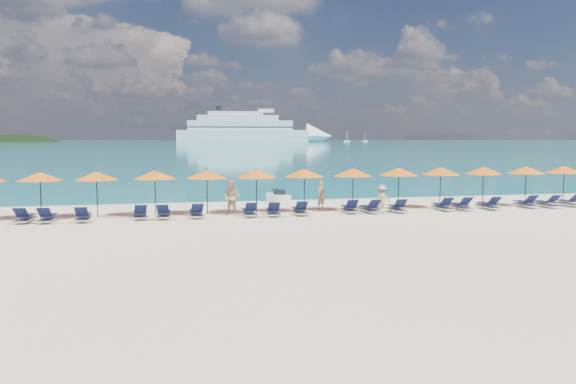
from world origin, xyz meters
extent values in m
plane|color=beige|center=(0.00, 0.00, 0.00)|extent=(1400.00, 1400.00, 0.00)
cube|color=#1FA9B2|center=(0.00, 660.00, 0.01)|extent=(1600.00, 1300.00, 0.01)
ellipsoid|color=black|center=(-150.00, 560.00, -35.00)|extent=(162.00, 126.00, 85.50)
cube|color=silver|center=(66.54, 515.36, 5.65)|extent=(125.94, 35.58, 11.30)
cone|color=silver|center=(140.67, 507.49, 5.65)|extent=(27.33, 27.33, 24.85)
cube|color=silver|center=(64.29, 515.60, 15.81)|extent=(100.87, 29.59, 9.04)
cube|color=silver|center=(62.04, 515.84, 22.59)|extent=(78.39, 24.98, 5.65)
cube|color=silver|center=(59.80, 516.08, 27.11)|extent=(53.33, 18.99, 3.95)
cube|color=black|center=(64.29, 515.60, 14.12)|extent=(102.13, 29.94, 1.02)
cube|color=black|center=(64.29, 515.60, 18.07)|extent=(99.61, 29.23, 1.02)
cylinder|color=black|center=(44.30, 517.72, 31.63)|extent=(4.97, 4.97, 6.21)
cube|color=silver|center=(196.44, 530.36, 0.70)|extent=(5.26, 1.75, 1.40)
cylinder|color=silver|center=(196.44, 530.36, 5.26)|extent=(0.32, 0.32, 8.77)
cube|color=silver|center=(168.19, 504.68, 0.78)|extent=(5.84, 1.95, 1.56)
cylinder|color=silver|center=(168.19, 504.68, 5.84)|extent=(0.35, 0.35, 9.73)
cube|color=white|center=(0.68, 8.86, 0.27)|extent=(1.13, 2.26, 0.49)
cube|color=black|center=(0.71, 8.69, 0.63)|extent=(0.58, 0.96, 0.31)
cylinder|color=black|center=(0.60, 9.40, 0.76)|extent=(0.50, 0.13, 0.05)
imported|color=tan|center=(2.34, 5.32, 0.76)|extent=(0.66, 0.58, 1.52)
imported|color=tan|center=(-2.65, 3.94, 0.89)|extent=(1.00, 0.88, 1.78)
imported|color=tan|center=(5.00, 3.32, 0.72)|extent=(0.97, 0.53, 1.43)
cylinder|color=black|center=(-11.64, 4.75, 1.10)|extent=(0.05, 0.05, 2.20)
cone|color=orange|center=(-11.64, 4.75, 2.02)|extent=(2.10, 2.10, 0.42)
sphere|color=black|center=(-11.64, 4.75, 2.24)|extent=(0.08, 0.08, 0.08)
cylinder|color=black|center=(-9.07, 4.59, 1.10)|extent=(0.05, 0.05, 2.20)
cone|color=orange|center=(-9.07, 4.59, 2.02)|extent=(2.10, 2.10, 0.42)
sphere|color=black|center=(-9.07, 4.59, 2.24)|extent=(0.08, 0.08, 0.08)
cylinder|color=black|center=(-6.35, 4.80, 1.10)|extent=(0.05, 0.05, 2.20)
cone|color=orange|center=(-6.35, 4.80, 2.02)|extent=(2.10, 2.10, 0.42)
sphere|color=black|center=(-6.35, 4.80, 2.24)|extent=(0.08, 0.08, 0.08)
cylinder|color=black|center=(-3.80, 4.67, 1.10)|extent=(0.05, 0.05, 2.20)
cone|color=orange|center=(-3.80, 4.67, 2.02)|extent=(2.10, 2.10, 0.42)
sphere|color=black|center=(-3.80, 4.67, 2.24)|extent=(0.08, 0.08, 0.08)
cylinder|color=black|center=(-1.29, 4.67, 1.10)|extent=(0.05, 0.05, 2.20)
cone|color=orange|center=(-1.29, 4.67, 2.02)|extent=(2.10, 2.10, 0.42)
sphere|color=black|center=(-1.29, 4.67, 2.24)|extent=(0.08, 0.08, 0.08)
cylinder|color=black|center=(1.23, 4.68, 1.10)|extent=(0.05, 0.05, 2.20)
cone|color=orange|center=(1.23, 4.68, 2.02)|extent=(2.10, 2.10, 0.42)
sphere|color=black|center=(1.23, 4.68, 2.24)|extent=(0.08, 0.08, 0.08)
cylinder|color=black|center=(3.88, 4.62, 1.10)|extent=(0.05, 0.05, 2.20)
cone|color=orange|center=(3.88, 4.62, 2.02)|extent=(2.10, 2.10, 0.42)
sphere|color=black|center=(3.88, 4.62, 2.24)|extent=(0.08, 0.08, 0.08)
cylinder|color=black|center=(6.49, 4.69, 1.10)|extent=(0.05, 0.05, 2.20)
cone|color=orange|center=(6.49, 4.69, 2.02)|extent=(2.10, 2.10, 0.42)
sphere|color=black|center=(6.49, 4.69, 2.24)|extent=(0.08, 0.08, 0.08)
cylinder|color=black|center=(8.97, 4.72, 1.10)|extent=(0.05, 0.05, 2.20)
cone|color=orange|center=(8.97, 4.72, 2.02)|extent=(2.10, 2.10, 0.42)
sphere|color=black|center=(8.97, 4.72, 2.24)|extent=(0.08, 0.08, 0.08)
cylinder|color=black|center=(11.51, 4.60, 1.10)|extent=(0.05, 0.05, 2.20)
cone|color=orange|center=(11.51, 4.60, 2.02)|extent=(2.10, 2.10, 0.42)
sphere|color=black|center=(11.51, 4.60, 2.24)|extent=(0.08, 0.08, 0.08)
cylinder|color=black|center=(14.21, 4.61, 1.10)|extent=(0.05, 0.05, 2.20)
cone|color=orange|center=(14.21, 4.61, 2.02)|extent=(2.10, 2.10, 0.42)
sphere|color=black|center=(14.21, 4.61, 2.24)|extent=(0.08, 0.08, 0.08)
cylinder|color=black|center=(16.67, 4.59, 1.10)|extent=(0.05, 0.05, 2.20)
cone|color=orange|center=(16.67, 4.59, 2.02)|extent=(2.10, 2.10, 0.42)
sphere|color=black|center=(16.67, 4.59, 2.24)|extent=(0.08, 0.08, 0.08)
cube|color=silver|center=(-12.10, 3.59, 0.14)|extent=(0.75, 1.74, 0.06)
cube|color=black|center=(-12.08, 3.84, 0.30)|extent=(0.63, 1.14, 0.04)
cube|color=black|center=(-12.14, 3.04, 0.55)|extent=(0.59, 0.58, 0.43)
cube|color=silver|center=(-11.12, 3.45, 0.14)|extent=(0.69, 1.72, 0.06)
cube|color=black|center=(-11.11, 3.70, 0.30)|extent=(0.60, 1.12, 0.04)
cube|color=black|center=(-11.14, 2.90, 0.55)|extent=(0.57, 0.56, 0.43)
cube|color=silver|center=(-9.56, 3.36, 0.14)|extent=(0.62, 1.70, 0.06)
cube|color=black|center=(-9.56, 3.61, 0.30)|extent=(0.55, 1.10, 0.04)
cube|color=black|center=(-9.56, 2.81, 0.55)|extent=(0.55, 0.54, 0.43)
cube|color=silver|center=(-7.04, 3.65, 0.14)|extent=(0.78, 1.75, 0.06)
cube|color=black|center=(-7.07, 3.90, 0.30)|extent=(0.65, 1.15, 0.04)
cube|color=black|center=(-6.99, 3.10, 0.55)|extent=(0.60, 0.59, 0.43)
cube|color=silver|center=(-5.94, 3.53, 0.14)|extent=(0.76, 1.75, 0.06)
cube|color=black|center=(-5.92, 3.78, 0.30)|extent=(0.64, 1.14, 0.04)
cube|color=black|center=(-5.98, 2.98, 0.55)|extent=(0.59, 0.58, 0.43)
cube|color=silver|center=(-4.42, 3.55, 0.14)|extent=(0.71, 1.73, 0.06)
cube|color=black|center=(-4.43, 3.80, 0.30)|extent=(0.61, 1.13, 0.04)
cube|color=black|center=(-4.39, 3.01, 0.55)|extent=(0.58, 0.57, 0.43)
cube|color=silver|center=(-1.84, 3.45, 0.14)|extent=(0.63, 1.70, 0.06)
cube|color=black|center=(-1.84, 3.70, 0.30)|extent=(0.56, 1.10, 0.04)
cube|color=black|center=(-1.84, 2.90, 0.55)|extent=(0.55, 0.54, 0.43)
cube|color=silver|center=(-0.69, 3.33, 0.14)|extent=(0.78, 1.75, 0.06)
cube|color=black|center=(-0.66, 3.58, 0.30)|extent=(0.66, 1.15, 0.04)
cube|color=black|center=(-0.74, 2.79, 0.55)|extent=(0.60, 0.59, 0.43)
cube|color=silver|center=(0.68, 3.45, 0.14)|extent=(0.69, 1.73, 0.06)
cube|color=black|center=(0.69, 3.70, 0.30)|extent=(0.60, 1.12, 0.04)
cube|color=black|center=(0.66, 2.90, 0.55)|extent=(0.57, 0.56, 0.43)
cube|color=silver|center=(3.36, 3.62, 0.14)|extent=(0.75, 1.74, 0.06)
cube|color=black|center=(3.38, 3.87, 0.30)|extent=(0.63, 1.14, 0.04)
cube|color=black|center=(3.32, 3.07, 0.55)|extent=(0.59, 0.58, 0.43)
cube|color=silver|center=(4.38, 3.38, 0.14)|extent=(0.71, 1.73, 0.06)
cube|color=black|center=(4.36, 3.63, 0.30)|extent=(0.60, 1.13, 0.04)
cube|color=black|center=(4.40, 2.83, 0.55)|extent=(0.58, 0.56, 0.43)
cube|color=silver|center=(5.85, 3.33, 0.14)|extent=(0.76, 1.75, 0.06)
cube|color=black|center=(5.87, 3.58, 0.30)|extent=(0.64, 1.14, 0.04)
cube|color=black|center=(5.80, 2.78, 0.55)|extent=(0.59, 0.58, 0.43)
cube|color=silver|center=(8.51, 3.56, 0.14)|extent=(0.70, 1.73, 0.06)
cube|color=black|center=(8.53, 3.81, 0.30)|extent=(0.60, 1.13, 0.04)
cube|color=black|center=(8.49, 3.01, 0.55)|extent=(0.58, 0.56, 0.43)
cube|color=silver|center=(9.53, 3.48, 0.14)|extent=(0.65, 1.71, 0.06)
cube|color=black|center=(9.53, 3.73, 0.30)|extent=(0.57, 1.11, 0.04)
cube|color=black|center=(9.54, 2.93, 0.55)|extent=(0.56, 0.55, 0.43)
cube|color=silver|center=(11.12, 3.35, 0.14)|extent=(0.67, 1.72, 0.06)
cube|color=black|center=(11.13, 3.60, 0.30)|extent=(0.58, 1.12, 0.04)
cube|color=black|center=(11.11, 2.80, 0.55)|extent=(0.57, 0.55, 0.43)
cube|color=silver|center=(13.59, 3.68, 0.14)|extent=(0.70, 1.73, 0.06)
cube|color=black|center=(13.60, 3.93, 0.30)|extent=(0.60, 1.13, 0.04)
cube|color=black|center=(13.56, 3.13, 0.55)|extent=(0.58, 0.56, 0.43)
cube|color=silver|center=(14.74, 3.47, 0.14)|extent=(0.71, 1.73, 0.06)
cube|color=black|center=(14.73, 3.71, 0.30)|extent=(0.61, 1.13, 0.04)
cube|color=black|center=(14.77, 2.92, 0.55)|extent=(0.58, 0.56, 0.43)
cube|color=silver|center=(16.24, 3.64, 0.14)|extent=(0.75, 1.74, 0.06)
cube|color=black|center=(16.22, 3.88, 0.30)|extent=(0.64, 1.14, 0.04)
cube|color=black|center=(16.29, 3.09, 0.55)|extent=(0.59, 0.58, 0.43)
camera|label=1|loc=(-5.77, -23.60, 3.83)|focal=35.00mm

